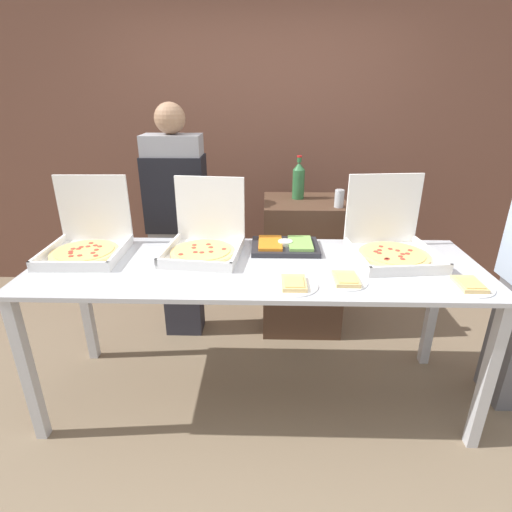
% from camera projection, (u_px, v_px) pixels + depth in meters
% --- Properties ---
extents(ground_plane, '(16.00, 16.00, 0.00)m').
position_uv_depth(ground_plane, '(256.00, 394.00, 2.58)').
color(ground_plane, '#847056').
extents(brick_wall_behind, '(10.00, 0.06, 2.80)m').
position_uv_depth(brick_wall_behind, '(261.00, 139.00, 3.61)').
color(brick_wall_behind, brown).
rests_on(brick_wall_behind, ground_plane).
extents(buffet_table, '(2.49, 0.83, 0.91)m').
position_uv_depth(buffet_table, '(256.00, 281.00, 2.26)').
color(buffet_table, silver).
rests_on(buffet_table, ground_plane).
extents(pizza_box_near_left, '(0.47, 0.48, 0.42)m').
position_uv_depth(pizza_box_near_left, '(205.00, 241.00, 2.35)').
color(pizza_box_near_left, white).
rests_on(pizza_box_near_left, buffet_table).
extents(pizza_box_far_left, '(0.50, 0.51, 0.45)m').
position_uv_depth(pizza_box_far_left, '(391.00, 243.00, 2.31)').
color(pizza_box_far_left, white).
rests_on(pizza_box_far_left, buffet_table).
extents(pizza_box_near_right, '(0.45, 0.46, 0.43)m').
position_uv_depth(pizza_box_near_right, '(87.00, 241.00, 2.34)').
color(pizza_box_near_right, white).
rests_on(pizza_box_near_right, buffet_table).
extents(paper_plate_front_left, '(0.24, 0.24, 0.03)m').
position_uv_depth(paper_plate_front_left, '(294.00, 284.00, 1.97)').
color(paper_plate_front_left, white).
rests_on(paper_plate_front_left, buffet_table).
extents(paper_plate_front_right, '(0.22, 0.22, 0.03)m').
position_uv_depth(paper_plate_front_right, '(346.00, 280.00, 2.02)').
color(paper_plate_front_right, white).
rests_on(paper_plate_front_right, buffet_table).
extents(paper_plate_front_center, '(0.24, 0.24, 0.03)m').
position_uv_depth(paper_plate_front_center, '(469.00, 285.00, 1.96)').
color(paper_plate_front_center, white).
rests_on(paper_plate_front_center, buffet_table).
extents(veggie_tray, '(0.40, 0.29, 0.05)m').
position_uv_depth(veggie_tray, '(285.00, 246.00, 2.43)').
color(veggie_tray, '#28282D').
rests_on(veggie_tray, buffet_table).
extents(sideboard_podium, '(0.61, 0.53, 1.05)m').
position_uv_depth(sideboard_podium, '(302.00, 265.00, 3.17)').
color(sideboard_podium, '#4C3323').
rests_on(sideboard_podium, ground_plane).
extents(soda_bottle, '(0.09, 0.09, 0.32)m').
position_uv_depth(soda_bottle, '(299.00, 180.00, 2.98)').
color(soda_bottle, '#2D6638').
rests_on(soda_bottle, sideboard_podium).
extents(soda_can_silver, '(0.07, 0.07, 0.12)m').
position_uv_depth(soda_can_silver, '(339.00, 198.00, 2.78)').
color(soda_can_silver, silver).
rests_on(soda_can_silver, sideboard_podium).
extents(person_server_vest, '(0.42, 0.24, 1.74)m').
position_uv_depth(person_server_vest, '(177.00, 214.00, 2.90)').
color(person_server_vest, '#2D2D38').
rests_on(person_server_vest, ground_plane).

